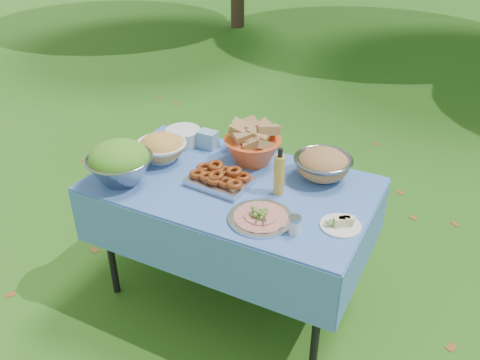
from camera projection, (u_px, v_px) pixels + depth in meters
name	position (u px, v px, depth m)	size (l,w,h in m)	color
ground	(233.00, 290.00, 3.06)	(80.00, 80.00, 0.00)	#0D3D0B
picnic_table	(233.00, 240.00, 2.86)	(1.46, 0.86, 0.76)	#81B2F7
salad_bowl	(120.00, 162.00, 2.62)	(0.34, 0.34, 0.23)	gray
pasta_bowl_white	(161.00, 147.00, 2.84)	(0.28, 0.28, 0.16)	silver
plate_stack	(183.00, 136.00, 3.05)	(0.21, 0.21, 0.09)	silver
wipes_box	(208.00, 139.00, 2.99)	(0.11, 0.08, 0.10)	#82BBCE
sanitizer_bottle	(235.00, 134.00, 2.96)	(0.06, 0.06, 0.18)	pink
bread_bowl	(253.00, 144.00, 2.81)	(0.32, 0.32, 0.21)	#E0521F
pasta_bowl_steel	(323.00, 164.00, 2.67)	(0.31, 0.31, 0.16)	gray
fried_tray	(220.00, 178.00, 2.63)	(0.32, 0.22, 0.07)	#BAB9BE
charcuterie_platter	(261.00, 213.00, 2.37)	(0.31, 0.31, 0.07)	silver
oil_bottle	(279.00, 171.00, 2.52)	(0.06, 0.06, 0.25)	gold
cheese_plate	(341.00, 222.00, 2.32)	(0.19, 0.19, 0.05)	silver
shaker	(295.00, 225.00, 2.27)	(0.06, 0.06, 0.09)	silver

